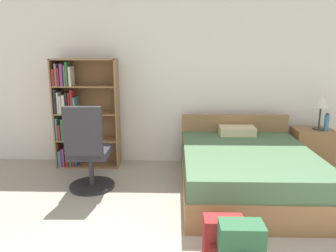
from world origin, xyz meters
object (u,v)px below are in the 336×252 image
object	(u,v)px
water_bottle	(326,122)
backpack_green	(241,251)
table_lamp	(321,102)
bed	(246,169)
office_chair	(88,154)
nightstand	(311,149)
bookshelf	(78,114)
backpack_red	(223,240)

from	to	relation	value
water_bottle	backpack_green	bearing A→B (deg)	-125.00
table_lamp	water_bottle	world-z (taller)	table_lamp
bed	office_chair	size ratio (longest dim) A/B	1.83
nightstand	table_lamp	distance (m)	0.70
office_chair	nightstand	bearing A→B (deg)	15.77
bookshelf	table_lamp	bearing A→B (deg)	-1.33
office_chair	table_lamp	distance (m)	3.30
water_bottle	nightstand	bearing A→B (deg)	142.49
office_chair	nightstand	size ratio (longest dim) A/B	1.81
water_bottle	table_lamp	bearing A→B (deg)	133.60
backpack_green	table_lamp	bearing A→B (deg)	57.00
water_bottle	backpack_green	xyz separation A→B (m)	(-1.63, -2.33, -0.52)
nightstand	table_lamp	size ratio (longest dim) A/B	1.17
office_chair	bookshelf	bearing A→B (deg)	112.53
nightstand	table_lamp	bearing A→B (deg)	-24.07
bed	backpack_green	world-z (taller)	bed
bed	backpack_green	distance (m)	1.65
bookshelf	office_chair	size ratio (longest dim) A/B	1.46
bed	table_lamp	distance (m)	1.61
water_bottle	office_chair	bearing A→B (deg)	-166.54
bookshelf	bed	bearing A→B (deg)	-20.50
nightstand	backpack_red	xyz separation A→B (m)	(-1.60, -2.22, -0.13)
bookshelf	bed	world-z (taller)	bookshelf
office_chair	backpack_green	xyz separation A→B (m)	(1.59, -1.56, -0.28)
nightstand	water_bottle	size ratio (longest dim) A/B	2.38
table_lamp	backpack_green	world-z (taller)	table_lamp
office_chair	water_bottle	bearing A→B (deg)	13.46
office_chair	table_lamp	xyz separation A→B (m)	(3.15, 0.84, 0.52)
bed	backpack_red	bearing A→B (deg)	-108.52
bed	nightstand	bearing A→B (deg)	35.90
bed	office_chair	world-z (taller)	office_chair
bookshelf	bed	size ratio (longest dim) A/B	0.80
office_chair	bed	bearing A→B (deg)	1.52
nightstand	backpack_red	distance (m)	2.74
bookshelf	backpack_red	distance (m)	3.01
table_lamp	water_bottle	xyz separation A→B (m)	(0.07, -0.07, -0.28)
office_chair	backpack_green	distance (m)	2.24
bookshelf	nightstand	world-z (taller)	bookshelf
nightstand	table_lamp	xyz separation A→B (m)	(0.06, -0.03, 0.70)
bed	table_lamp	size ratio (longest dim) A/B	3.88
table_lamp	backpack_red	bearing A→B (deg)	-127.17
backpack_red	table_lamp	bearing A→B (deg)	52.83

